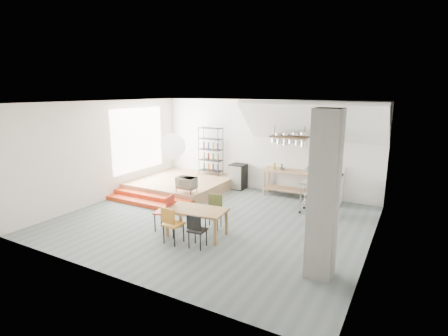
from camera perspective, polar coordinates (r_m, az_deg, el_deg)
The scene contains 26 objects.
floor at distance 9.74m, azimuth -1.83°, elevation -8.52°, with size 8.00×8.00×0.00m, color slate.
wall_back at distance 12.37m, azimuth 6.50°, elevation 3.61°, with size 8.00×0.04×3.20m, color silver.
wall_left at distance 11.82m, azimuth -18.77°, elevation 2.62°, with size 0.04×7.00×3.20m, color silver.
wall_right at distance 8.04m, azimuth 23.35°, elevation -2.16°, with size 0.04×7.00×3.20m, color silver.
ceiling at distance 9.10m, azimuth -1.98°, elevation 10.65°, with size 8.00×7.00×0.02m, color white.
slope_ceiling at distance 11.11m, azimuth 14.06°, elevation 7.26°, with size 4.40×1.80×0.15m, color white.
window_pane at distance 12.82m, azimuth -13.82°, elevation 4.55°, with size 0.02×2.50×2.20m, color white.
platform at distance 12.58m, azimuth -6.93°, elevation -2.77°, with size 3.00×3.00×0.40m, color #936A49.
step_lower at distance 11.17m, azimuth -12.82°, elevation -5.68°, with size 3.00×0.35×0.13m, color red.
step_upper at distance 11.40m, azimuth -11.66°, elevation -4.90°, with size 3.00×0.35×0.27m, color red.
concrete_column at distance 6.71m, azimuth 15.99°, elevation -4.38°, with size 0.50×0.50×3.20m, color gray.
kitchen_counter at distance 11.86m, azimuth 10.63°, elevation -1.71°, with size 1.80×0.60×0.91m.
stove at distance 11.56m, azimuth 17.20°, elevation -3.18°, with size 0.60×0.60×1.18m.
pot_rack at distance 11.39m, azimuth 10.67°, elevation 4.63°, with size 1.20×0.50×1.43m.
wire_shelving at distance 13.04m, azimuth -2.18°, elevation 2.93°, with size 0.88×0.38×1.80m.
microwave_shelf at distance 10.89m, azimuth -6.15°, elevation -3.27°, with size 0.60×0.40×0.16m.
paper_lantern at distance 8.47m, azimuth -8.29°, elevation 3.60°, with size 0.60×0.60×0.60m, color white.
dining_table at distance 8.58m, azimuth -4.48°, elevation -7.18°, with size 1.52×0.97×0.68m.
chair_mustard at distance 8.22m, azimuth -8.62°, elevation -8.72°, with size 0.44×0.44×0.90m.
chair_black at distance 7.96m, azimuth -4.58°, elevation -9.79°, with size 0.39×0.39×0.80m.
chair_olive at distance 9.10m, azimuth -1.63°, elevation -6.58°, with size 0.47×0.47×0.87m.
chair_red at distance 9.01m, azimuth -9.40°, elevation -6.70°, with size 0.50×0.50×0.93m.
rolling_cart at distance 10.41m, azimuth 15.06°, elevation -4.08°, with size 0.95×0.55×0.93m.
mini_fridge at distance 12.67m, azimuth 2.31°, elevation -1.38°, with size 0.53×0.53×0.91m, color black.
microwave at distance 10.84m, azimuth -6.17°, elevation -2.34°, with size 0.60×0.40×0.33m, color beige.
bowl at distance 11.82m, azimuth 9.51°, elevation -0.16°, with size 0.23×0.23×0.06m, color silver.
Camera 1 is at (4.70, -7.78, 3.49)m, focal length 28.00 mm.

